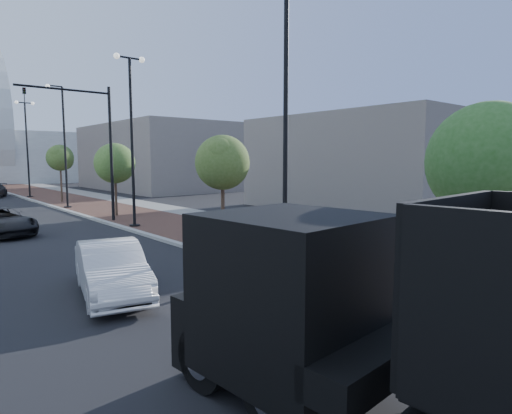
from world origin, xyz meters
TOP-DOWN VIEW (x-y plane):
  - sidewalk at (3.50, 40.00)m, footprint 7.00×140.00m
  - concrete_strip at (6.20, 40.00)m, footprint 2.40×140.00m
  - curb at (0.00, 40.00)m, footprint 0.30×140.00m
  - white_sedan at (-4.93, 11.19)m, footprint 2.55×4.76m
  - pedestrian at (4.67, 8.97)m, footprint 0.63×0.47m
  - streetlight_1 at (0.49, 10.00)m, footprint 1.44×0.56m
  - streetlight_2 at (0.60, 22.00)m, footprint 1.72×0.56m
  - streetlight_3 at (0.49, 34.00)m, footprint 1.44×0.56m
  - streetlight_4 at (0.60, 46.00)m, footprint 1.72×0.56m
  - traffic_mast at (-0.30, 25.00)m, footprint 5.09×0.20m
  - tree_0 at (1.65, 4.02)m, footprint 2.87×2.87m
  - tree_1 at (1.65, 15.02)m, footprint 2.43×2.38m
  - tree_2 at (1.65, 27.02)m, footprint 2.61×2.60m
  - tree_3 at (1.65, 39.02)m, footprint 2.30×2.24m
  - commercial_block_ne at (16.00, 50.00)m, footprint 12.00×22.00m
  - commercial_block_e at (18.00, 20.00)m, footprint 10.00×16.00m
  - utility_cover_1 at (2.40, 8.00)m, footprint 0.50×0.50m
  - utility_cover_2 at (2.40, 19.00)m, footprint 0.50×0.50m

SIDE VIEW (x-z plane):
  - sidewalk at x=3.50m, z-range 0.00..0.12m
  - concrete_strip at x=6.20m, z-range 0.00..0.13m
  - curb at x=0.00m, z-range 0.00..0.14m
  - utility_cover_1 at x=2.40m, z-range 0.12..0.14m
  - utility_cover_2 at x=2.40m, z-range 0.12..0.14m
  - white_sedan at x=-4.93m, z-range 0.00..1.49m
  - pedestrian at x=4.67m, z-range 0.00..1.56m
  - commercial_block_e at x=18.00m, z-range 0.00..7.00m
  - tree_2 at x=1.65m, z-range 1.10..5.92m
  - tree_1 at x=1.65m, z-range 1.21..6.05m
  - tree_0 at x=1.65m, z-range 1.14..6.31m
  - tree_3 at x=1.65m, z-range 1.37..6.39m
  - commercial_block_ne at x=16.00m, z-range 0.00..8.00m
  - streetlight_1 at x=0.49m, z-range -0.26..8.95m
  - streetlight_3 at x=0.49m, z-range -0.26..8.95m
  - streetlight_2 at x=0.60m, z-range 0.18..9.46m
  - streetlight_4 at x=0.60m, z-range 0.18..9.46m
  - traffic_mast at x=-0.30m, z-range 0.98..8.98m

